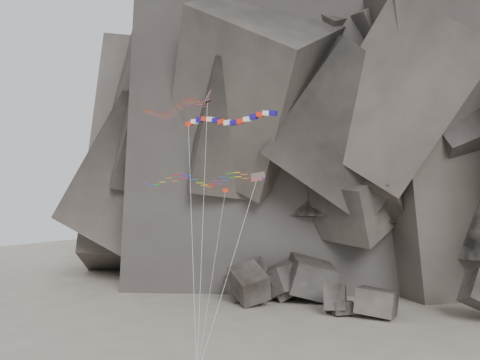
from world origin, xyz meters
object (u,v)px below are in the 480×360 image
at_px(delta_kite, 171,109).
at_px(parafoil_kite, 195,179).
at_px(pennant_kite, 221,220).
at_px(banner_kite, 228,121).

bearing_deg(delta_kite, parafoil_kite, -55.03).
bearing_deg(pennant_kite, parafoil_kite, -174.63).
distance_m(banner_kite, parafoil_kite, 6.68).
bearing_deg(parafoil_kite, delta_kite, 144.51).
bearing_deg(parafoil_kite, pennant_kite, 27.51).
xyz_separation_m(banner_kite, parafoil_kite, (-3.50, -0.42, -5.67)).
distance_m(delta_kite, pennant_kite, 16.03).
xyz_separation_m(banner_kite, pennant_kite, (-1.09, 0.53, -9.67)).
distance_m(delta_kite, parafoil_kite, 12.11).
bearing_deg(banner_kite, delta_kite, 158.23).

